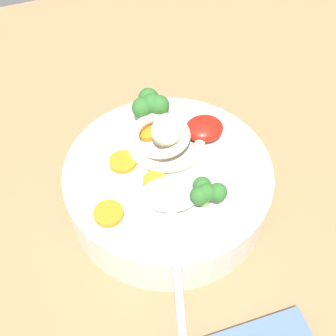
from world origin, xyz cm
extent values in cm
cube|color=#936D47|center=(0.00, 0.00, 1.31)|extent=(106.29, 106.29, 2.62)
cylinder|color=silver|center=(1.73, -1.37, 5.62)|extent=(22.69, 22.69, 6.00)
cylinder|color=gold|center=(1.73, -1.37, 5.86)|extent=(19.96, 19.96, 5.52)
torus|color=beige|center=(0.70, -4.49, 9.22)|extent=(8.76, 8.76, 1.21)
torus|color=beige|center=(1.27, -4.87, 10.19)|extent=(9.38, 9.38, 1.09)
sphere|color=beige|center=(0.70, -4.49, 10.80)|extent=(3.40, 3.40, 3.40)
ellipsoid|color=#B7B7BC|center=(2.96, 2.40, 9.42)|extent=(7.07, 6.05, 1.60)
cylinder|color=#B7B7BC|center=(5.29, 9.53, 9.42)|extent=(5.42, 14.51, 0.80)
ellipsoid|color=#B2190F|center=(-3.91, -4.46, 9.62)|extent=(4.44, 4.00, 2.00)
cylinder|color=#7A9E60|center=(-0.21, 4.30, 9.14)|extent=(0.96, 0.96, 1.03)
sphere|color=#2D6628|center=(-0.21, 4.30, 10.60)|extent=(1.89, 1.89, 1.89)
sphere|color=#2D6628|center=(0.74, 4.30, 10.42)|extent=(1.89, 1.89, 1.89)
sphere|color=#2D6628|center=(-1.07, 4.64, 10.51)|extent=(1.89, 1.89, 1.89)
sphere|color=#2D6628|center=(-0.21, 3.35, 10.46)|extent=(1.89, 1.89, 1.89)
cylinder|color=#7A9E60|center=(0.67, -8.89, 9.28)|extent=(1.24, 1.24, 1.33)
sphere|color=#2D6628|center=(0.67, -8.89, 11.17)|extent=(2.44, 2.44, 2.44)
sphere|color=#2D6628|center=(1.89, -8.89, 10.95)|extent=(2.44, 2.44, 2.44)
sphere|color=#2D6628|center=(-0.44, -8.45, 11.06)|extent=(2.44, 2.44, 2.44)
sphere|color=#2D6628|center=(0.67, -10.11, 10.99)|extent=(2.44, 2.44, 2.44)
cylinder|color=orange|center=(2.13, -6.92, 8.96)|extent=(2.52, 2.52, 0.68)
cylinder|color=orange|center=(9.36, 2.04, 8.94)|extent=(2.94, 2.94, 0.65)
cylinder|color=orange|center=(6.02, -3.76, 8.91)|extent=(3.00, 3.00, 0.57)
cylinder|color=orange|center=(3.74, 0.16, 8.89)|extent=(2.59, 2.59, 0.54)
camera|label=1|loc=(12.00, 24.26, 42.77)|focal=43.70mm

